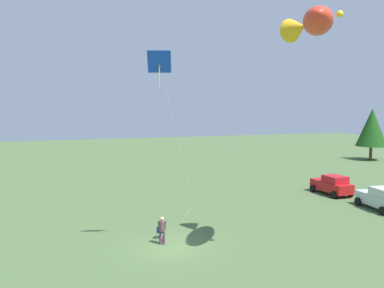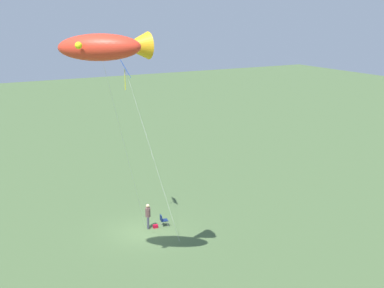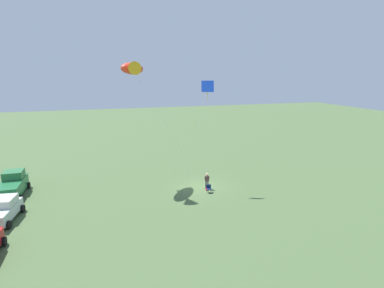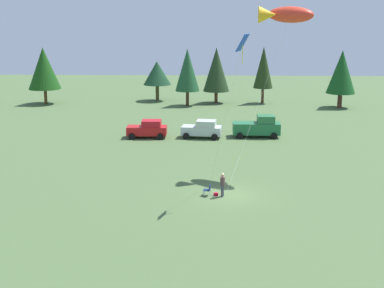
{
  "view_description": "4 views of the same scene",
  "coord_description": "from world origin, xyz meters",
  "px_view_note": "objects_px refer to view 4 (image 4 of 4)",
  "views": [
    {
      "loc": [
        21.22,
        -5.85,
        8.41
      ],
      "look_at": [
        0.15,
        1.36,
        6.21
      ],
      "focal_mm": 35.0,
      "sensor_mm": 36.0,
      "label": 1
    },
    {
      "loc": [
        13.17,
        30.58,
        14.53
      ],
      "look_at": [
        -1.61,
        3.71,
        6.69
      ],
      "focal_mm": 50.0,
      "sensor_mm": 36.0,
      "label": 2
    },
    {
      "loc": [
        -29.25,
        10.1,
        12.24
      ],
      "look_at": [
        -0.16,
        1.22,
        5.04
      ],
      "focal_mm": 28.0,
      "sensor_mm": 36.0,
      "label": 3
    },
    {
      "loc": [
        -1.36,
        -36.91,
        12.65
      ],
      "look_at": [
        -2.73,
        1.95,
        3.31
      ],
      "focal_mm": 50.0,
      "sensor_mm": 36.0,
      "label": 4
    }
  ],
  "objects_px": {
    "backpack_on_grass": "(216,194)",
    "kite_large_fish": "(285,15)",
    "person_kite_flyer": "(222,183)",
    "truck_green_flatbed": "(258,127)",
    "folding_chair": "(208,189)",
    "car_red_sedan": "(148,129)",
    "kite_diamond_blue": "(242,46)",
    "car_silver_compact": "(203,129)"
  },
  "relations": [
    {
      "from": "backpack_on_grass",
      "to": "kite_large_fish",
      "type": "bearing_deg",
      "value": 51.57
    },
    {
      "from": "person_kite_flyer",
      "to": "truck_green_flatbed",
      "type": "relative_size",
      "value": 0.35
    },
    {
      "from": "folding_chair",
      "to": "car_red_sedan",
      "type": "relative_size",
      "value": 0.19
    },
    {
      "from": "person_kite_flyer",
      "to": "kite_diamond_blue",
      "type": "height_order",
      "value": "kite_diamond_blue"
    },
    {
      "from": "kite_large_fish",
      "to": "kite_diamond_blue",
      "type": "height_order",
      "value": "kite_large_fish"
    },
    {
      "from": "person_kite_flyer",
      "to": "car_silver_compact",
      "type": "relative_size",
      "value": 0.4
    },
    {
      "from": "person_kite_flyer",
      "to": "folding_chair",
      "type": "height_order",
      "value": "person_kite_flyer"
    },
    {
      "from": "truck_green_flatbed",
      "to": "folding_chair",
      "type": "bearing_deg",
      "value": -105.07
    },
    {
      "from": "truck_green_flatbed",
      "to": "kite_diamond_blue",
      "type": "bearing_deg",
      "value": -98.69
    },
    {
      "from": "car_red_sedan",
      "to": "kite_diamond_blue",
      "type": "height_order",
      "value": "kite_diamond_blue"
    },
    {
      "from": "truck_green_flatbed",
      "to": "kite_large_fish",
      "type": "xyz_separation_m",
      "value": [
        0.69,
        -12.77,
        11.64
      ]
    },
    {
      "from": "backpack_on_grass",
      "to": "kite_large_fish",
      "type": "height_order",
      "value": "kite_large_fish"
    },
    {
      "from": "folding_chair",
      "to": "kite_diamond_blue",
      "type": "xyz_separation_m",
      "value": [
        2.2,
        -0.48,
        10.23
      ]
    },
    {
      "from": "person_kite_flyer",
      "to": "backpack_on_grass",
      "type": "relative_size",
      "value": 5.44
    },
    {
      "from": "person_kite_flyer",
      "to": "folding_chair",
      "type": "xyz_separation_m",
      "value": [
        -1.03,
        0.14,
        -0.53
      ]
    },
    {
      "from": "car_silver_compact",
      "to": "kite_diamond_blue",
      "type": "xyz_separation_m",
      "value": [
        2.9,
        -19.32,
        9.77
      ]
    },
    {
      "from": "backpack_on_grass",
      "to": "car_silver_compact",
      "type": "height_order",
      "value": "car_silver_compact"
    },
    {
      "from": "car_silver_compact",
      "to": "kite_large_fish",
      "type": "height_order",
      "value": "kite_large_fish"
    },
    {
      "from": "folding_chair",
      "to": "kite_large_fish",
      "type": "relative_size",
      "value": 0.06
    },
    {
      "from": "folding_chair",
      "to": "car_red_sedan",
      "type": "bearing_deg",
      "value": -60.66
    },
    {
      "from": "backpack_on_grass",
      "to": "truck_green_flatbed",
      "type": "xyz_separation_m",
      "value": [
        4.65,
        19.49,
        0.99
      ]
    },
    {
      "from": "backpack_on_grass",
      "to": "car_silver_compact",
      "type": "bearing_deg",
      "value": 93.87
    },
    {
      "from": "folding_chair",
      "to": "kite_large_fish",
      "type": "distance_m",
      "value": 15.19
    },
    {
      "from": "person_kite_flyer",
      "to": "kite_large_fish",
      "type": "bearing_deg",
      "value": -105.37
    },
    {
      "from": "car_red_sedan",
      "to": "backpack_on_grass",
      "type": "bearing_deg",
      "value": -69.85
    },
    {
      "from": "folding_chair",
      "to": "truck_green_flatbed",
      "type": "relative_size",
      "value": 0.16
    },
    {
      "from": "folding_chair",
      "to": "kite_diamond_blue",
      "type": "relative_size",
      "value": 0.07
    },
    {
      "from": "kite_large_fish",
      "to": "folding_chair",
      "type": "bearing_deg",
      "value": -131.21
    },
    {
      "from": "car_red_sedan",
      "to": "kite_diamond_blue",
      "type": "relative_size",
      "value": 0.37
    },
    {
      "from": "folding_chair",
      "to": "car_silver_compact",
      "type": "bearing_deg",
      "value": -77.72
    },
    {
      "from": "car_red_sedan",
      "to": "kite_diamond_blue",
      "type": "distance_m",
      "value": 23.2
    },
    {
      "from": "kite_diamond_blue",
      "to": "folding_chair",
      "type": "bearing_deg",
      "value": 167.76
    },
    {
      "from": "car_red_sedan",
      "to": "car_silver_compact",
      "type": "relative_size",
      "value": 0.96
    },
    {
      "from": "car_red_sedan",
      "to": "car_silver_compact",
      "type": "bearing_deg",
      "value": 1.0
    },
    {
      "from": "folding_chair",
      "to": "car_red_sedan",
      "type": "distance_m",
      "value": 19.79
    },
    {
      "from": "kite_diamond_blue",
      "to": "car_red_sedan",
      "type": "bearing_deg",
      "value": 114.43
    },
    {
      "from": "car_silver_compact",
      "to": "kite_large_fish",
      "type": "xyz_separation_m",
      "value": [
        6.61,
        -12.1,
        11.8
      ]
    },
    {
      "from": "car_red_sedan",
      "to": "kite_large_fish",
      "type": "height_order",
      "value": "kite_large_fish"
    },
    {
      "from": "backpack_on_grass",
      "to": "folding_chair",
      "type": "bearing_deg",
      "value": -178.09
    },
    {
      "from": "folding_chair",
      "to": "car_red_sedan",
      "type": "height_order",
      "value": "car_red_sedan"
    },
    {
      "from": "backpack_on_grass",
      "to": "kite_diamond_blue",
      "type": "distance_m",
      "value": 10.74
    },
    {
      "from": "backpack_on_grass",
      "to": "kite_diamond_blue",
      "type": "relative_size",
      "value": 0.03
    }
  ]
}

